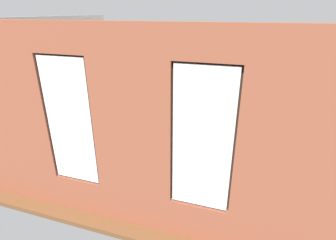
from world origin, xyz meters
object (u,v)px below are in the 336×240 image
Objects in this scene: remote_silver at (153,136)px; potted_plant_foreground_right at (119,95)px; coffee_table at (158,141)px; potted_plant_mid_room_small at (201,134)px; potted_plant_beside_window_right at (54,163)px; tv_flatscreen at (77,107)px; media_console at (80,129)px; potted_plant_corner_near_left at (288,119)px; cup_ceramic at (175,137)px; candle_jar at (158,137)px; remote_gray at (161,141)px; potted_plant_by_left_couch at (268,139)px; potted_plant_between_couches at (223,183)px; potted_plant_corner_far_left at (315,192)px; couch_by_window at (149,185)px; couch_left at (289,167)px; papasan_chair at (188,116)px; potted_plant_near_tv at (71,134)px.

remote_silver is 0.12× the size of potted_plant_foreground_right.
potted_plant_mid_room_small is at bearing -132.66° from coffee_table.
tv_flatscreen is at bearing -68.12° from potted_plant_beside_window_right.
media_console is 2.70× the size of potted_plant_mid_room_small.
tv_flatscreen is 0.97× the size of potted_plant_corner_near_left.
candle_jar is (0.40, 0.15, 0.01)m from cup_ceramic.
tv_flatscreen is at bearing 81.24° from potted_plant_foreground_right.
potted_plant_by_left_couch is (-2.60, -1.41, -0.20)m from remote_gray.
media_console is at bearing 12.24° from potted_plant_mid_room_small.
potted_plant_between_couches reaches higher than potted_plant_corner_near_left.
remote_silver is 0.14× the size of tv_flatscreen.
cup_ceramic is at bearing -34.22° from potted_plant_corner_far_left.
remote_silver is at bearing -30.37° from coffee_table.
potted_plant_foreground_right reaches higher than couch_by_window.
potted_plant_mid_room_small is at bearing 27.88° from potted_plant_corner_near_left.
potted_plant_by_left_couch is at bearing 59.99° from potted_plant_corner_near_left.
couch_left is 20.74× the size of cup_ceramic.
cup_ceramic is at bearing -171.53° from remote_gray.
potted_plant_beside_window_right is at bearing 46.19° from candle_jar.
potted_plant_by_left_couch is at bearing 173.91° from remote_silver.
potted_plant_corner_near_left reaches higher than potted_plant_beside_window_right.
potted_plant_between_couches is at bearing 110.76° from remote_silver.
couch_by_window reaches higher than remote_gray.
media_console reaches higher than potted_plant_by_left_couch.
papasan_chair is 3.71m from potted_plant_between_couches.
potted_plant_beside_window_right is 6.43m from potted_plant_corner_near_left.
potted_plant_beside_window_right is at bearing 34.84° from potted_plant_by_left_couch.
couch_by_window is at bearing 124.73° from potted_plant_foreground_right.
coffee_table is at bearing 174.69° from media_console.
couch_by_window is 1.36× the size of potted_plant_corner_far_left.
potted_plant_beside_window_right reaches higher than remote_silver.
papasan_chair is at bearing -132.81° from potted_plant_near_tv.
candle_jar is at bearing 78.80° from papasan_chair.
cup_ceramic reaches higher than remote_silver.
papasan_chair reaches higher than potted_plant_mid_room_small.
coffee_table is at bearing 25.38° from potted_plant_by_left_couch.
candle_jar reaches higher than potted_plant_mid_room_small.
potted_plant_corner_near_left reaches higher than coffee_table.
potted_plant_corner_near_left is (-0.15, -2.40, 0.22)m from couch_left.
couch_by_window is at bearing 2.40° from potted_plant_between_couches.
potted_plant_between_couches is at bearing 156.75° from tv_flatscreen.
potted_plant_foreground_right reaches higher than coffee_table.
papasan_chair is at bearing -50.49° from potted_plant_corner_far_left.
cup_ceramic is at bearing -159.55° from coffee_table.
tv_flatscreen is 5.42m from potted_plant_by_left_couch.
potted_plant_between_couches is at bearing -5.72° from potted_plant_corner_far_left.
papasan_chair is at bearing -52.39° from potted_plant_mid_room_small.
couch_left is at bearing 86.51° from potted_plant_corner_near_left.
coffee_table is 14.73× the size of cup_ceramic.
tv_flatscreen reaches higher than candle_jar.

